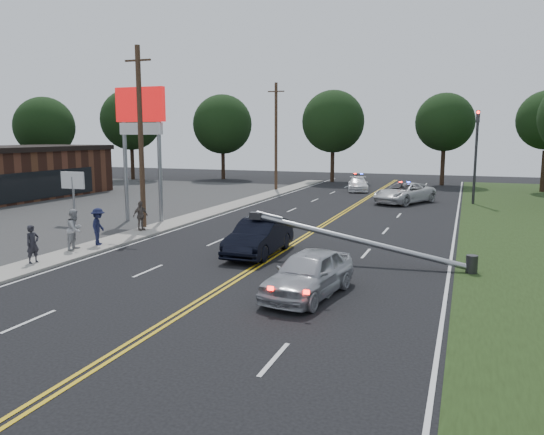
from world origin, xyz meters
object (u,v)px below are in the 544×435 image
at_px(emergency_a, 404,193).
at_px(bystander_d, 140,216).
at_px(pylon_sign, 141,122).
at_px(fallen_streetlight, 370,243).
at_px(small_sign, 73,185).
at_px(bystander_b, 75,229).
at_px(waiting_sedan, 309,273).
at_px(utility_pole_far, 276,136).
at_px(emergency_b, 358,184).
at_px(bystander_c, 98,226).
at_px(crashed_sedan, 259,237).
at_px(utility_pole_mid, 141,138).
at_px(bystander_a, 33,244).
at_px(traffic_signal, 476,149).

distance_m(emergency_a, bystander_d, 21.35).
relative_size(pylon_sign, emergency_a, 1.41).
distance_m(pylon_sign, fallen_streetlight, 16.66).
distance_m(small_sign, bystander_b, 8.26).
bearing_deg(pylon_sign, waiting_sedan, -38.86).
distance_m(pylon_sign, utility_pole_far, 20.06).
bearing_deg(emergency_a, bystander_d, -97.53).
relative_size(small_sign, emergency_b, 0.70).
xyz_separation_m(pylon_sign, utility_pole_far, (1.30, 20.00, -0.91)).
distance_m(pylon_sign, bystander_c, 8.86).
bearing_deg(crashed_sedan, utility_pole_mid, 155.60).
bearing_deg(bystander_a, bystander_c, 8.07).
height_order(bystander_b, bystander_d, bystander_b).
distance_m(crashed_sedan, waiting_sedan, 6.33).
distance_m(waiting_sedan, emergency_a, 25.55).
xyz_separation_m(pylon_sign, bystander_a, (1.98, -10.85, -5.10)).
xyz_separation_m(small_sign, emergency_b, (12.20, 24.23, -1.69)).
xyz_separation_m(fallen_streetlight, waiting_sedan, (-1.13, -4.92, -0.16)).
height_order(crashed_sedan, bystander_b, bystander_b).
bearing_deg(bystander_b, bystander_a, 174.69).
bearing_deg(utility_pole_far, fallen_streetlight, -62.76).
bearing_deg(small_sign, crashed_sedan, -16.08).
bearing_deg(pylon_sign, bystander_b, -77.47).
height_order(utility_pole_far, bystander_c, utility_pole_far).
relative_size(utility_pole_mid, bystander_d, 6.25).
bearing_deg(bystander_c, fallen_streetlight, -106.55).
distance_m(bystander_b, bystander_c, 1.24).
bearing_deg(pylon_sign, utility_pole_far, 86.28).
bearing_deg(emergency_a, traffic_signal, 41.68).
bearing_deg(waiting_sedan, emergency_a, 98.24).
bearing_deg(waiting_sedan, crashed_sedan, 135.19).
relative_size(waiting_sedan, bystander_a, 2.89).
height_order(pylon_sign, bystander_c, pylon_sign).
distance_m(pylon_sign, bystander_d, 6.20).
bearing_deg(bystander_b, fallen_streetlight, -89.17).
bearing_deg(waiting_sedan, bystander_b, 175.58).
height_order(small_sign, utility_pole_far, utility_pole_far).
bearing_deg(fallen_streetlight, bystander_a, -159.11).
distance_m(crashed_sedan, bystander_b, 8.32).
xyz_separation_m(small_sign, emergency_a, (17.27, 16.63, -1.54)).
height_order(fallen_streetlight, utility_pole_far, utility_pole_far).
bearing_deg(emergency_a, utility_pole_mid, -100.32).
relative_size(bystander_a, bystander_d, 0.97).
relative_size(traffic_signal, fallen_streetlight, 0.75).
relative_size(emergency_a, bystander_d, 3.55).
distance_m(crashed_sedan, bystander_a, 9.29).
bearing_deg(bystander_d, utility_pole_mid, 43.30).
bearing_deg(bystander_b, traffic_signal, -43.87).
distance_m(crashed_sedan, bystander_c, 7.73).
distance_m(utility_pole_far, bystander_d, 23.44).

